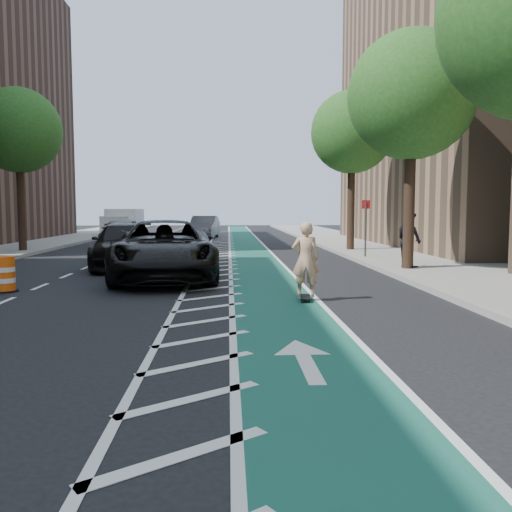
{
  "coord_description": "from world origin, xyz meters",
  "views": [
    {
      "loc": [
        1.93,
        -10.09,
        2.12
      ],
      "look_at": [
        2.53,
        1.6,
        1.1
      ],
      "focal_mm": 38.0,
      "sensor_mm": 36.0,
      "label": 1
    }
  ],
  "objects": [
    {
      "name": "buffer_strip",
      "position": [
        1.5,
        10.0,
        0.01
      ],
      "size": [
        1.4,
        90.0,
        0.01
      ],
      "primitive_type": "cube",
      "color": "silver",
      "rests_on": "ground"
    },
    {
      "name": "pedestrian",
      "position": [
        8.01,
        7.8,
        1.09
      ],
      "size": [
        0.94,
        1.07,
        1.87
      ],
      "primitive_type": "imported",
      "rotation": [
        0.0,
        0.0,
        1.86
      ],
      "color": "black",
      "rests_on": "sidewalk_right"
    },
    {
      "name": "barrel_a",
      "position": [
        -3.8,
        3.96,
        0.43
      ],
      "size": [
        0.66,
        0.66,
        0.9
      ],
      "color": "#F7570D",
      "rests_on": "ground"
    },
    {
      "name": "bike_lane",
      "position": [
        3.0,
        10.0,
        0.01
      ],
      "size": [
        2.0,
        90.0,
        0.01
      ],
      "primitive_type": "cube",
      "color": "#18564F",
      "rests_on": "ground"
    },
    {
      "name": "barrel_c",
      "position": [
        -2.4,
        14.54,
        0.47
      ],
      "size": [
        0.73,
        0.73,
        0.99
      ],
      "color": "#EB520C",
      "rests_on": "ground"
    },
    {
      "name": "curb_right",
      "position": [
        7.05,
        10.0,
        0.08
      ],
      "size": [
        0.12,
        90.0,
        0.16
      ],
      "primitive_type": "cube",
      "color": "gray",
      "rests_on": "ground"
    },
    {
      "name": "tree_r_c",
      "position": [
        7.9,
        8.0,
        5.77
      ],
      "size": [
        4.2,
        4.2,
        7.9
      ],
      "color": "#382619",
      "rests_on": "ground"
    },
    {
      "name": "ground",
      "position": [
        0.0,
        0.0,
        0.0
      ],
      "size": [
        120.0,
        120.0,
        0.0
      ],
      "primitive_type": "plane",
      "color": "black",
      "rests_on": "ground"
    },
    {
      "name": "barrel_b",
      "position": [
        -1.8,
        9.5,
        0.42
      ],
      "size": [
        0.65,
        0.65,
        0.89
      ],
      "color": "#FB540D",
      "rests_on": "ground"
    },
    {
      "name": "suv_near",
      "position": [
        0.0,
        6.3,
        0.89
      ],
      "size": [
        3.58,
        6.69,
        1.79
      ],
      "primitive_type": "imported",
      "rotation": [
        0.0,
        0.0,
        0.1
      ],
      "color": "black",
      "rests_on": "ground"
    },
    {
      "name": "box_truck",
      "position": [
        -6.18,
        32.16,
        0.97
      ],
      "size": [
        2.47,
        5.16,
        2.11
      ],
      "rotation": [
        0.0,
        0.0,
        -0.05
      ],
      "color": "white",
      "rests_on": "ground"
    },
    {
      "name": "skateboarder",
      "position": [
        3.7,
        2.2,
        0.97
      ],
      "size": [
        0.67,
        0.49,
        1.72
      ],
      "primitive_type": "imported",
      "rotation": [
        0.0,
        0.0,
        3.01
      ],
      "color": "tan",
      "rests_on": "skateboard"
    },
    {
      "name": "sign_post",
      "position": [
        7.6,
        12.0,
        1.35
      ],
      "size": [
        0.35,
        0.08,
        2.47
      ],
      "color": "#4C4C4C",
      "rests_on": "ground"
    },
    {
      "name": "suv_far",
      "position": [
        -1.81,
        9.72,
        0.79
      ],
      "size": [
        2.94,
        5.7,
        1.58
      ],
      "primitive_type": "imported",
      "rotation": [
        0.0,
        0.0,
        0.14
      ],
      "color": "black",
      "rests_on": "ground"
    },
    {
      "name": "tree_l_d",
      "position": [
        -7.9,
        16.0,
        5.77
      ],
      "size": [
        4.2,
        4.2,
        7.9
      ],
      "color": "#382619",
      "rests_on": "ground"
    },
    {
      "name": "building_right_far",
      "position": [
        17.5,
        20.0,
        9.5
      ],
      "size": [
        14.0,
        22.0,
        19.0
      ],
      "primitive_type": "cube",
      "color": "#84664C",
      "rests_on": "ground"
    },
    {
      "name": "skateboard",
      "position": [
        3.7,
        2.2,
        0.09
      ],
      "size": [
        0.33,
        0.82,
        0.11
      ],
      "rotation": [
        0.0,
        0.0,
        -0.13
      ],
      "color": "black",
      "rests_on": "ground"
    },
    {
      "name": "tree_r_d",
      "position": [
        7.9,
        16.0,
        5.77
      ],
      "size": [
        4.2,
        4.2,
        7.9
      ],
      "color": "#382619",
      "rests_on": "ground"
    },
    {
      "name": "sidewalk_right",
      "position": [
        9.5,
        10.0,
        0.07
      ],
      "size": [
        5.0,
        90.0,
        0.15
      ],
      "primitive_type": "cube",
      "color": "gray",
      "rests_on": "ground"
    },
    {
      "name": "car_silver",
      "position": [
        -4.14,
        21.01,
        0.82
      ],
      "size": [
        1.94,
        4.8,
        1.63
      ],
      "primitive_type": "imported",
      "rotation": [
        0.0,
        0.0,
        0.0
      ],
      "color": "gray",
      "rests_on": "ground"
    },
    {
      "name": "car_grey",
      "position": [
        0.2,
        29.05,
        0.81
      ],
      "size": [
        2.21,
        5.04,
        1.61
      ],
      "primitive_type": "imported",
      "rotation": [
        0.0,
        0.0,
        -0.1
      ],
      "color": "#555559",
      "rests_on": "ground"
    }
  ]
}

